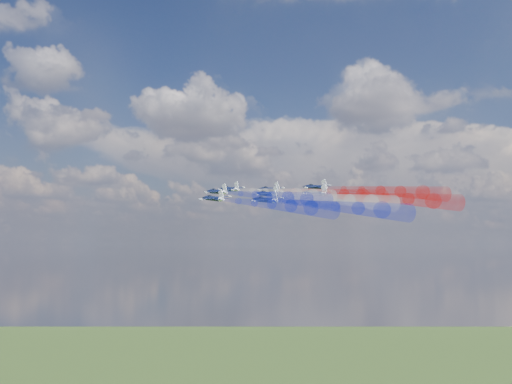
% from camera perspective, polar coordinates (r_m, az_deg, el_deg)
% --- Properties ---
extents(jet_lead, '(14.49, 13.93, 5.45)m').
position_cam_1_polar(jet_lead, '(180.77, -2.51, 0.28)').
color(jet_lead, black).
extents(trail_lead, '(36.79, 24.48, 8.84)m').
position_cam_1_polar(trail_lead, '(159.98, 2.36, -0.06)').
color(trail_lead, white).
extents(jet_inner_left, '(14.49, 13.93, 5.45)m').
position_cam_1_polar(jet_inner_left, '(165.98, -3.71, 0.02)').
color(jet_inner_left, black).
extents(trail_inner_left, '(36.79, 24.48, 8.84)m').
position_cam_1_polar(trail_inner_left, '(144.94, 1.49, -0.40)').
color(trail_inner_left, '#1724C7').
extents(jet_inner_right, '(14.49, 13.93, 5.45)m').
position_cam_1_polar(jet_inner_right, '(177.65, 1.30, 0.24)').
color(jet_inner_right, black).
extents(trail_inner_right, '(36.79, 24.48, 8.84)m').
position_cam_1_polar(trail_inner_right, '(157.95, 6.73, -0.11)').
color(trail_inner_right, red).
extents(jet_outer_left, '(14.49, 13.93, 5.45)m').
position_cam_1_polar(jet_outer_left, '(153.83, -4.08, -0.63)').
color(jet_outer_left, black).
extents(trail_outer_left, '(36.79, 24.48, 8.84)m').
position_cam_1_polar(trail_outer_left, '(132.76, 1.53, -1.19)').
color(trail_outer_left, '#1724C7').
extents(jet_center_third, '(14.49, 13.93, 5.45)m').
position_cam_1_polar(jet_center_third, '(163.41, 1.13, -0.19)').
color(jet_center_third, black).
extents(trail_center_third, '(36.79, 24.48, 8.84)m').
position_cam_1_polar(trail_center_third, '(143.73, 7.08, -0.64)').
color(trail_center_third, white).
extents(jet_outer_right, '(14.49, 13.93, 5.45)m').
position_cam_1_polar(jet_outer_right, '(173.85, 5.72, 0.47)').
color(jet_outer_right, black).
extents(trail_outer_right, '(36.79, 24.48, 8.84)m').
position_cam_1_polar(trail_outer_right, '(155.52, 11.81, 0.14)').
color(trail_outer_right, red).
extents(jet_rear_left, '(14.49, 13.93, 5.45)m').
position_cam_1_polar(jet_rear_left, '(147.84, 0.93, -0.77)').
color(jet_rear_left, black).
extents(trail_rear_left, '(36.79, 24.48, 8.84)m').
position_cam_1_polar(trail_rear_left, '(128.21, 7.58, -1.37)').
color(trail_rear_left, '#1724C7').
extents(jet_rear_right, '(14.49, 13.93, 5.45)m').
position_cam_1_polar(jet_rear_right, '(160.34, 5.66, -0.10)').
color(jet_rear_right, black).
extents(trail_rear_right, '(36.79, 24.48, 8.84)m').
position_cam_1_polar(trail_rear_right, '(142.09, 12.31, -0.55)').
color(trail_rear_right, red).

